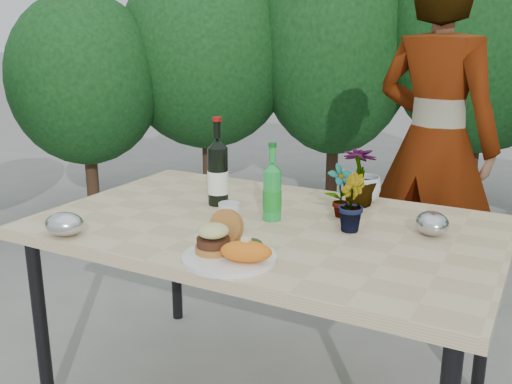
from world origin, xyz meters
The scene contains 17 objects.
patio_table centered at (0.00, 0.00, 0.69)m, with size 1.60×1.00×0.75m.
shrub_hedge centered at (-0.05, 1.81, 1.19)m, with size 6.80×5.12×2.39m.
dinner_plate centered at (0.06, -0.37, 0.76)m, with size 0.28×0.28×0.01m, color white.
burger_stack centered at (0.01, -0.35, 0.81)m, with size 0.11×0.16×0.11m.
sweet_potato centered at (0.13, -0.39, 0.80)m, with size 0.15×0.08×0.06m, color orange.
grilled_veg centered at (0.08, -0.27, 0.78)m, with size 0.08×0.05×0.03m.
wine_bottle centered at (-0.27, 0.11, 0.88)m, with size 0.08×0.08×0.34m.
sparkling_water centered at (0.01, 0.03, 0.85)m, with size 0.07×0.07×0.28m.
plastic_cup centered at (-0.07, -0.13, 0.80)m, with size 0.07×0.07×0.10m, color silver.
seedling_left centered at (0.21, 0.18, 0.85)m, with size 0.10×0.07×0.20m, color #27521C.
seedling_mid centered at (0.29, 0.06, 0.85)m, with size 0.11×0.09×0.20m, color #1D511B.
seedling_right centered at (0.22, 0.35, 0.87)m, with size 0.13×0.13×0.23m, color #1E551D.
blue_bowl centered at (0.23, 0.40, 0.80)m, with size 0.13×0.13×0.11m, color silver.
foil_packet_left centered at (-0.53, -0.44, 0.79)m, with size 0.13×0.11×0.08m, color silver.
foil_packet_right centered at (0.55, 0.14, 0.79)m, with size 0.13×0.11×0.08m, color #ADB0B4.
person centered at (0.35, 1.14, 0.87)m, with size 0.64×0.42×1.75m, color #8D5846.
terracotta_pot centered at (-1.70, 1.77, 0.07)m, with size 0.17×0.17×0.14m.
Camera 1 is at (0.87, -1.72, 1.39)m, focal length 40.00 mm.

